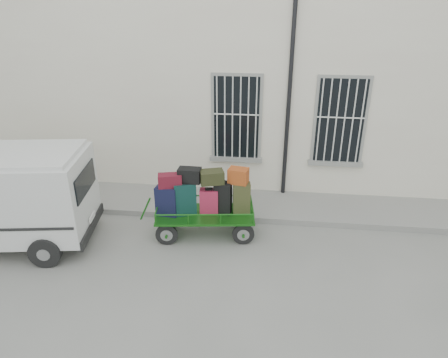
% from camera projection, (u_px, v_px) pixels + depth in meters
% --- Properties ---
extents(ground, '(80.00, 80.00, 0.00)m').
position_uv_depth(ground, '(241.00, 253.00, 8.83)').
color(ground, slate).
rests_on(ground, ground).
extents(building, '(24.00, 5.15, 6.00)m').
position_uv_depth(building, '(256.00, 74.00, 12.59)').
color(building, beige).
rests_on(building, ground).
extents(sidewalk, '(24.00, 1.70, 0.15)m').
position_uv_depth(sidewalk, '(248.00, 204.00, 10.79)').
color(sidewalk, gray).
rests_on(sidewalk, ground).
extents(luggage_cart, '(2.70, 1.30, 1.69)m').
position_uv_depth(luggage_cart, '(204.00, 200.00, 9.16)').
color(luggage_cart, black).
rests_on(luggage_cart, ground).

